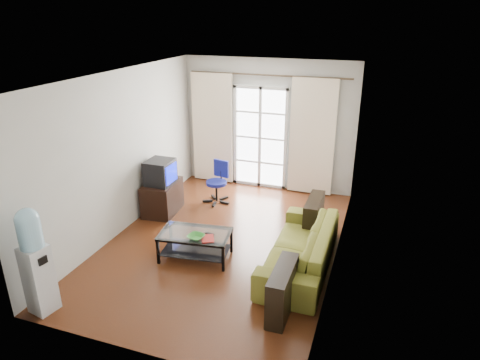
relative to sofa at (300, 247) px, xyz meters
The scene contains 20 objects.
floor 1.40m from the sofa, 167.75° to the left, with size 5.20×5.20×0.00m, color #552A14.
ceiling 2.74m from the sofa, 167.75° to the left, with size 5.20×5.20×0.00m, color white.
wall_back 3.34m from the sofa, 114.72° to the left, with size 3.60×0.02×2.70m, color #BBBAB2.
wall_front 2.86m from the sofa, 119.91° to the right, with size 3.60×0.02×2.70m, color #BBBAB2.
wall_left 3.31m from the sofa, behind, with size 0.02×5.20×2.70m, color #BBBAB2.
wall_right 1.17m from the sofa, 31.54° to the left, with size 0.02×5.20×2.70m, color #BBBAB2.
french_door 3.28m from the sofa, 117.58° to the left, with size 1.16×0.06×2.15m.
curtain_rod 3.71m from the sofa, 115.49° to the left, with size 0.04×0.04×3.30m, color #4C3F2D.
curtain_left 3.85m from the sofa, 132.42° to the left, with size 0.90×0.07×2.35m, color #F5E4C5.
curtain_right 2.93m from the sofa, 97.81° to the left, with size 0.90×0.07×2.35m, color #F5E4C5.
radiator 2.84m from the sofa, 100.76° to the left, with size 0.64×0.12×0.64m, color gray.
sofa is the anchor object (origin of this frame).
coffee_table 1.59m from the sofa, 169.05° to the right, with size 1.13×0.74×0.43m.
bowl 1.55m from the sofa, 162.60° to the right, with size 0.28×0.28×0.06m, color #3B8C32.
book 1.46m from the sofa, 161.54° to the right, with size 0.27×0.29×0.02m, color #A7141A.
remote 1.36m from the sofa, 168.60° to the right, with size 0.15×0.04×0.02m, color black.
tv_stand 2.99m from the sofa, 161.03° to the left, with size 0.54×0.82×0.60m, color black.
crt_tv 3.01m from the sofa, 161.87° to the left, with size 0.51×0.49×0.45m.
task_chair 2.68m from the sofa, 139.17° to the left, with size 0.67×0.67×0.83m.
water_cooler 3.56m from the sofa, 144.33° to the right, with size 0.34×0.34×1.43m.
Camera 1 is at (2.28, -5.76, 3.57)m, focal length 32.00 mm.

